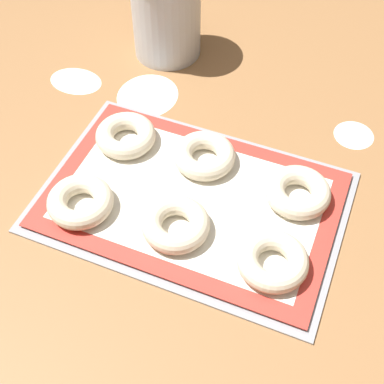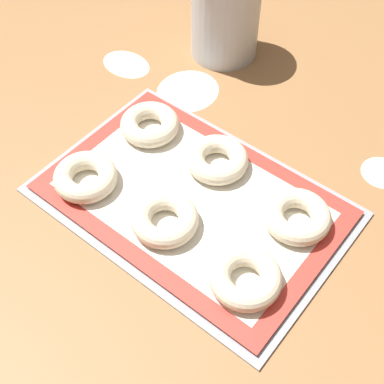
{
  "view_description": "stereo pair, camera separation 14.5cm",
  "coord_description": "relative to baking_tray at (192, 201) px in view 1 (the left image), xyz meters",
  "views": [
    {
      "loc": [
        0.17,
        -0.45,
        0.66
      ],
      "look_at": [
        -0.02,
        0.02,
        0.03
      ],
      "focal_mm": 50.0,
      "sensor_mm": 36.0,
      "label": 1
    },
    {
      "loc": [
        0.3,
        -0.38,
        0.66
      ],
      "look_at": [
        -0.02,
        0.02,
        0.03
      ],
      "focal_mm": 50.0,
      "sensor_mm": 36.0,
      "label": 2
    }
  ],
  "objects": [
    {
      "name": "ground_plane",
      "position": [
        0.02,
        -0.02,
        -0.0
      ],
      "size": [
        2.8,
        2.8,
        0.0
      ],
      "primitive_type": "plane",
      "color": "olive"
    },
    {
      "name": "flour_canister",
      "position": [
        -0.19,
        0.34,
        0.08
      ],
      "size": [
        0.14,
        0.14,
        0.18
      ],
      "color": "silver",
      "rests_on": "ground_plane"
    },
    {
      "name": "bagel_front_left",
      "position": [
        -0.15,
        -0.08,
        0.02
      ],
      "size": [
        0.1,
        0.1,
        0.03
      ],
      "color": "beige",
      "rests_on": "baking_mat"
    },
    {
      "name": "bagel_front_center",
      "position": [
        0.0,
        -0.06,
        0.02
      ],
      "size": [
        0.1,
        0.1,
        0.03
      ],
      "color": "beige",
      "rests_on": "baking_mat"
    },
    {
      "name": "flour_patch_side",
      "position": [
        0.2,
        0.24,
        -0.0
      ],
      "size": [
        0.07,
        0.07,
        0.0
      ],
      "color": "white",
      "rests_on": "ground_plane"
    },
    {
      "name": "bagel_front_right",
      "position": [
        0.15,
        -0.07,
        0.02
      ],
      "size": [
        0.1,
        0.1,
        0.03
      ],
      "color": "beige",
      "rests_on": "baking_mat"
    },
    {
      "name": "bagel_back_right",
      "position": [
        0.15,
        0.06,
        0.02
      ],
      "size": [
        0.1,
        0.1,
        0.03
      ],
      "color": "beige",
      "rests_on": "baking_mat"
    },
    {
      "name": "bagel_back_left",
      "position": [
        -0.15,
        0.07,
        0.02
      ],
      "size": [
        0.1,
        0.1,
        0.03
      ],
      "color": "beige",
      "rests_on": "baking_mat"
    },
    {
      "name": "flour_patch_far",
      "position": [
        -0.17,
        0.2,
        -0.0
      ],
      "size": [
        0.11,
        0.12,
        0.0
      ],
      "color": "white",
      "rests_on": "ground_plane"
    },
    {
      "name": "flour_patch_near",
      "position": [
        -0.31,
        0.19,
        -0.0
      ],
      "size": [
        0.1,
        0.07,
        0.0
      ],
      "color": "white",
      "rests_on": "ground_plane"
    },
    {
      "name": "baking_mat",
      "position": [
        0.0,
        -0.0,
        0.01
      ],
      "size": [
        0.44,
        0.29,
        0.0
      ],
      "color": "red",
      "rests_on": "baking_tray"
    },
    {
      "name": "bagel_back_center",
      "position": [
        -0.01,
        0.08,
        0.02
      ],
      "size": [
        0.1,
        0.1,
        0.03
      ],
      "color": "beige",
      "rests_on": "baking_mat"
    },
    {
      "name": "baking_tray",
      "position": [
        0.0,
        0.0,
        0.0
      ],
      "size": [
        0.46,
        0.31,
        0.01
      ],
      "color": "#93969B",
      "rests_on": "ground_plane"
    }
  ]
}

